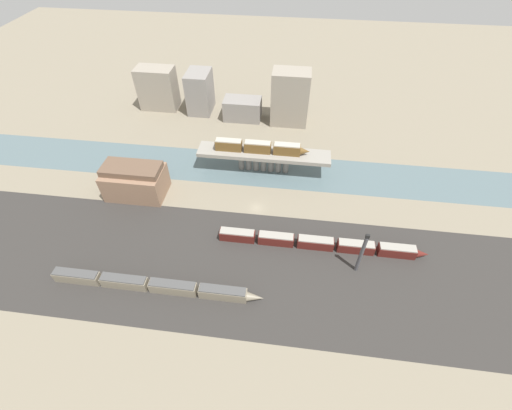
{
  "coord_description": "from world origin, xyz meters",
  "views": [
    {
      "loc": [
        9.78,
        -79.19,
        81.65
      ],
      "look_at": [
        0.0,
        -1.89,
        3.27
      ],
      "focal_mm": 24.0,
      "sensor_mm": 36.0,
      "label": 1
    }
  ],
  "objects_px": {
    "warehouse_building": "(135,180)",
    "train_on_bridge": "(261,147)",
    "train_yard_mid": "(320,243)",
    "train_yard_near": "(154,285)",
    "signal_tower": "(361,254)"
  },
  "relations": [
    {
      "from": "warehouse_building",
      "to": "train_on_bridge",
      "type": "bearing_deg",
      "value": 23.74
    },
    {
      "from": "train_yard_near",
      "to": "train_yard_mid",
      "type": "xyz_separation_m",
      "value": [
        44.17,
        19.97,
        -0.05
      ]
    },
    {
      "from": "warehouse_building",
      "to": "signal_tower",
      "type": "relative_size",
      "value": 1.29
    },
    {
      "from": "train_yard_mid",
      "to": "train_on_bridge",
      "type": "bearing_deg",
      "value": 122.62
    },
    {
      "from": "warehouse_building",
      "to": "signal_tower",
      "type": "xyz_separation_m",
      "value": [
        72.69,
        -23.03,
        1.9
      ]
    },
    {
      "from": "train_yard_mid",
      "to": "signal_tower",
      "type": "bearing_deg",
      "value": -33.75
    },
    {
      "from": "train_on_bridge",
      "to": "train_yard_near",
      "type": "bearing_deg",
      "value": -112.44
    },
    {
      "from": "train_yard_mid",
      "to": "signal_tower",
      "type": "height_order",
      "value": "signal_tower"
    },
    {
      "from": "train_yard_near",
      "to": "warehouse_building",
      "type": "xyz_separation_m",
      "value": [
        -18.33,
        36.2,
        3.76
      ]
    },
    {
      "from": "train_yard_mid",
      "to": "warehouse_building",
      "type": "height_order",
      "value": "warehouse_building"
    },
    {
      "from": "train_yard_near",
      "to": "signal_tower",
      "type": "relative_size",
      "value": 3.78
    },
    {
      "from": "train_yard_mid",
      "to": "warehouse_building",
      "type": "distance_m",
      "value": 64.69
    },
    {
      "from": "train_on_bridge",
      "to": "warehouse_building",
      "type": "bearing_deg",
      "value": -156.26
    },
    {
      "from": "train_on_bridge",
      "to": "train_yard_near",
      "type": "height_order",
      "value": "train_on_bridge"
    },
    {
      "from": "train_on_bridge",
      "to": "warehouse_building",
      "type": "relative_size",
      "value": 1.71
    }
  ]
}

